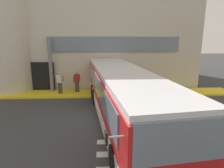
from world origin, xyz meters
The scene contains 9 objects.
ground_plane centered at (0.00, 0.00, -0.01)m, with size 80.00×90.00×0.02m, color #353538.
bay_paint_stripes centered at (2.00, -4.20, 0.00)m, with size 4.40×3.96×0.01m.
terminal_building centered at (-0.67, 11.52, 4.28)m, with size 18.33×13.80×8.57m.
boarding_curb centered at (0.00, 4.80, 0.07)m, with size 20.53×2.00×0.15m, color yellow.
entry_support_column centered at (-3.96, 5.40, 2.21)m, with size 0.28×0.28×4.12m, color slate.
bus_main_foreground centered at (1.08, -0.14, 1.34)m, with size 4.10×12.32×2.70m.
passenger_near_column centered at (-3.15, 4.63, 1.11)m, with size 0.54×0.48×1.68m.
passenger_by_doorway centered at (-1.93, 4.98, 1.08)m, with size 0.47×0.41×1.68m.
safety_bollard_yellow centered at (1.83, 3.60, 0.45)m, with size 0.18×0.18×0.90m, color yellow.
Camera 1 is at (0.06, -9.78, 4.27)m, focal length 30.99 mm.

